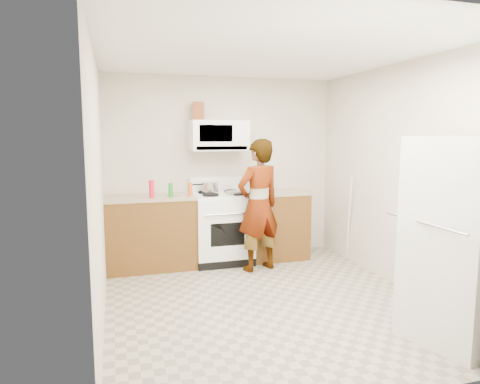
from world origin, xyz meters
name	(u,v)px	position (x,y,z in m)	size (l,w,h in m)	color
floor	(266,301)	(0.00, 0.00, 0.00)	(3.60, 3.60, 0.00)	gray
back_wall	(223,168)	(0.00, 1.79, 1.25)	(3.20, 0.02, 2.50)	beige
right_wall	(402,177)	(1.59, 0.00, 1.25)	(0.02, 3.60, 2.50)	beige
cabinet_left	(151,233)	(-1.04, 1.49, 0.45)	(1.12, 0.62, 0.90)	brown
counter_left	(150,198)	(-1.04, 1.49, 0.92)	(1.14, 0.64, 0.04)	tan
cabinet_right	(275,225)	(0.68, 1.49, 0.45)	(0.80, 0.62, 0.90)	brown
counter_right	(276,192)	(0.68, 1.49, 0.92)	(0.82, 0.64, 0.04)	tan
gas_range	(222,226)	(-0.10, 1.48, 0.49)	(0.76, 0.65, 1.13)	white
microwave	(219,136)	(-0.10, 1.61, 1.70)	(0.76, 0.38, 0.40)	white
person	(258,205)	(0.26, 1.01, 0.83)	(0.61, 0.40, 1.66)	tan
fridge	(460,240)	(1.24, -1.24, 0.85)	(0.70, 0.70, 1.70)	#BCBCB7
kettle	(265,183)	(0.57, 1.64, 1.04)	(0.17, 0.17, 0.20)	white
jug	(199,111)	(-0.36, 1.66, 2.02)	(0.14, 0.14, 0.24)	brown
saucepan	(210,187)	(-0.23, 1.58, 1.01)	(0.22, 0.22, 0.12)	#B2B2B7
tray	(236,193)	(0.08, 1.36, 0.96)	(0.25, 0.16, 0.05)	white
bottle_spray	(152,189)	(-1.03, 1.34, 1.05)	(0.07, 0.07, 0.22)	red
bottle_hot_sauce	(190,189)	(-0.54, 1.35, 1.02)	(0.06, 0.06, 0.17)	#CF4B17
bottle_green_cap	(171,190)	(-0.79, 1.32, 1.02)	(0.06, 0.06, 0.18)	#177E1D
pot_lid	(172,195)	(-0.76, 1.46, 0.94)	(0.21, 0.21, 0.01)	silver
broom	(349,218)	(1.56, 1.02, 0.59)	(0.03, 0.03, 1.18)	silver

